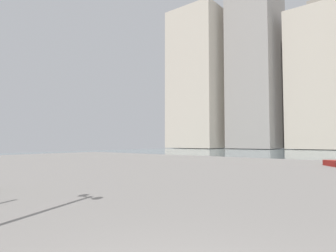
{
  "coord_description": "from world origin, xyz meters",
  "views": [
    {
      "loc": [
        -1.44,
        1.81,
        1.68
      ],
      "look_at": [
        6.1,
        -7.53,
        2.34
      ],
      "focal_mm": 30.04,
      "sensor_mm": 36.0,
      "label": 1
    }
  ],
  "objects": [
    {
      "name": "building_highrise",
      "position": [
        39.25,
        -63.28,
        18.33
      ],
      "size": [
        13.62,
        15.06,
        36.66
      ],
      "color": "#9E9384",
      "rests_on": "ground"
    },
    {
      "name": "building_annex",
      "position": [
        25.12,
        -66.39,
        19.76
      ],
      "size": [
        10.84,
        13.32,
        39.52
      ],
      "color": "gray",
      "rests_on": "ground"
    },
    {
      "name": "building_slab",
      "position": [
        10.64,
        -68.86,
        15.84
      ],
      "size": [
        14.16,
        11.19,
        33.74
      ],
      "color": "#9E9384",
      "rests_on": "ground"
    }
  ]
}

